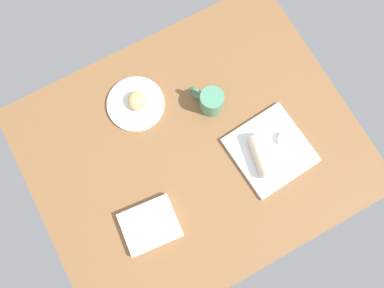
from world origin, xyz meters
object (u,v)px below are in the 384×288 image
object	(u,v)px
coffee_mug	(210,101)
sauce_cup	(284,139)
square_plate	(270,150)
round_plate	(136,104)
scone_pastry	(137,100)
breakfast_wrap	(262,156)
book_stack	(150,225)

from	to	relation	value
coffee_mug	sauce_cup	bearing A→B (deg)	-56.17
sauce_cup	square_plate	bearing A→B (deg)	-171.81
square_plate	sauce_cup	bearing A→B (deg)	8.19
round_plate	coffee_mug	distance (cm)	26.25
sauce_cup	scone_pastry	bearing A→B (deg)	136.28
sauce_cup	breakfast_wrap	bearing A→B (deg)	-171.81
round_plate	breakfast_wrap	xyz separation A→B (cm)	(28.37, -37.33, 3.81)
round_plate	book_stack	bearing A→B (deg)	-110.20
square_plate	scone_pastry	bearing A→B (deg)	131.14
square_plate	coffee_mug	bearing A→B (deg)	112.83
breakfast_wrap	book_stack	xyz separation A→B (cm)	(-42.88, -2.10, -3.09)
breakfast_wrap	coffee_mug	size ratio (longest dim) A/B	1.16
square_plate	breakfast_wrap	bearing A→B (deg)	-171.81
breakfast_wrap	coffee_mug	distance (cm)	25.32
scone_pastry	sauce_cup	size ratio (longest dim) A/B	1.57
square_plate	book_stack	bearing A→B (deg)	-176.70
scone_pastry	breakfast_wrap	bearing A→B (deg)	-53.45
scone_pastry	sauce_cup	distance (cm)	51.74
scone_pastry	book_stack	world-z (taller)	scone_pastry
sauce_cup	coffee_mug	distance (cm)	28.06
book_stack	coffee_mug	xyz separation A→B (cm)	(37.13, 26.76, 3.38)
scone_pastry	round_plate	bearing A→B (deg)	168.76
scone_pastry	book_stack	xyz separation A→B (cm)	(-15.32, -39.26, -2.25)
sauce_cup	coffee_mug	xyz separation A→B (cm)	(-15.58, 23.25, 2.02)
round_plate	scone_pastry	size ratio (longest dim) A/B	2.79
coffee_mug	book_stack	bearing A→B (deg)	-144.22
round_plate	square_plate	size ratio (longest dim) A/B	0.82
round_plate	breakfast_wrap	world-z (taller)	breakfast_wrap
square_plate	sauce_cup	size ratio (longest dim) A/B	5.35
scone_pastry	coffee_mug	world-z (taller)	coffee_mug
square_plate	sauce_cup	distance (cm)	5.86
round_plate	book_stack	distance (cm)	42.02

